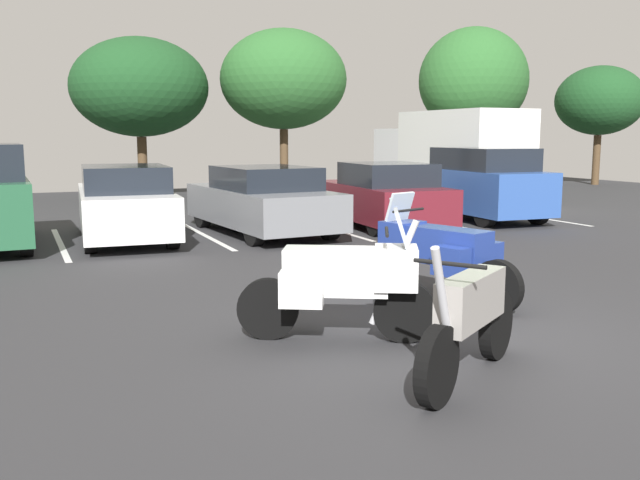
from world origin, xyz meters
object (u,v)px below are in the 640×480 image
(motorcycle_touring, at_px, (344,280))
(car_white, at_px, (125,203))
(car_maroon, at_px, (383,196))
(box_truck, at_px, (450,153))
(motorcycle_second, at_px, (439,251))
(motorcycle_third, at_px, (470,320))
(car_blue, at_px, (479,184))
(car_grey, at_px, (262,200))

(motorcycle_touring, distance_m, car_white, 8.40)
(car_maroon, relative_size, box_truck, 0.68)
(motorcycle_second, xyz_separation_m, car_maroon, (2.95, 6.84, 0.07))
(motorcycle_third, height_order, car_white, car_white)
(motorcycle_second, bearing_deg, car_maroon, 66.66)
(motorcycle_second, height_order, car_white, car_white)
(motorcycle_third, relative_size, car_maroon, 0.42)
(motorcycle_third, height_order, box_truck, box_truck)
(motorcycle_second, distance_m, car_maroon, 7.45)
(car_blue, bearing_deg, motorcycle_second, -129.78)
(motorcycle_third, bearing_deg, car_grey, 81.71)
(motorcycle_third, height_order, car_blue, car_blue)
(car_white, height_order, box_truck, box_truck)
(box_truck, bearing_deg, motorcycle_second, -124.83)
(car_white, xyz_separation_m, car_grey, (2.92, -0.29, -0.02))
(motorcycle_touring, xyz_separation_m, motorcycle_second, (1.91, 1.12, 0.00))
(motorcycle_touring, height_order, box_truck, box_truck)
(motorcycle_touring, relative_size, car_grey, 0.40)
(car_grey, bearing_deg, motorcycle_second, -89.76)
(motorcycle_touring, bearing_deg, car_maroon, 58.56)
(motorcycle_touring, xyz_separation_m, car_maroon, (4.86, 7.95, 0.07))
(car_maroon, distance_m, box_truck, 7.75)
(motorcycle_second, distance_m, motorcycle_third, 3.02)
(car_white, distance_m, car_grey, 2.93)
(motorcycle_touring, xyz_separation_m, box_truck, (10.40, 13.31, 0.90))
(motorcycle_second, bearing_deg, motorcycle_touring, -149.74)
(car_white, bearing_deg, motorcycle_second, -67.79)
(car_grey, xyz_separation_m, car_maroon, (2.98, -0.09, -0.00))
(motorcycle_second, height_order, box_truck, box_truck)
(car_grey, bearing_deg, motorcycle_touring, -103.17)
(car_white, distance_m, box_truck, 12.49)
(motorcycle_second, xyz_separation_m, car_blue, (5.96, 7.16, 0.26))
(motorcycle_second, distance_m, car_blue, 9.32)
(motorcycle_touring, height_order, car_maroon, car_maroon)
(motorcycle_touring, relative_size, box_truck, 0.30)
(motorcycle_second, relative_size, box_truck, 0.35)
(car_white, bearing_deg, car_blue, -0.35)
(car_white, bearing_deg, motorcycle_touring, -82.92)
(car_maroon, xyz_separation_m, car_blue, (3.01, 0.32, 0.19))
(car_blue, bearing_deg, motorcycle_touring, -133.57)
(car_blue, bearing_deg, car_grey, -177.80)
(motorcycle_touring, height_order, motorcycle_third, motorcycle_touring)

